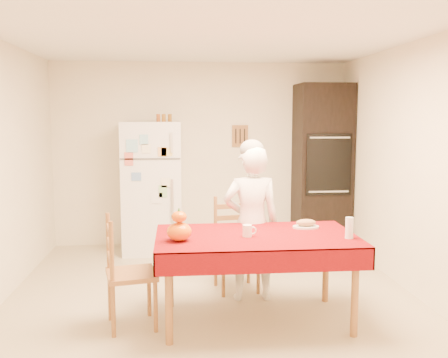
{
  "coord_description": "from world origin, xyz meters",
  "views": [
    {
      "loc": [
        -0.33,
        -4.63,
        1.76
      ],
      "look_at": [
        0.13,
        0.2,
        1.16
      ],
      "focal_mm": 40.0,
      "sensor_mm": 36.0,
      "label": 1
    }
  ],
  "objects": [
    {
      "name": "chair_left",
      "position": [
        -0.78,
        -0.54,
        0.51
      ],
      "size": [
        0.48,
        0.49,
        0.95
      ],
      "rotation": [
        0.0,
        0.0,
        1.77
      ],
      "color": "brown",
      "rests_on": "floor"
    },
    {
      "name": "spice_jar_right",
      "position": [
        -0.41,
        1.93,
        1.75
      ],
      "size": [
        0.05,
        0.05,
        0.1
      ],
      "primitive_type": "cylinder",
      "color": "brown",
      "rests_on": "refrigerator"
    },
    {
      "name": "bread_plate",
      "position": [
        0.83,
        -0.3,
        0.77
      ],
      "size": [
        0.24,
        0.24,
        0.02
      ],
      "primitive_type": "cylinder",
      "color": "silver",
      "rests_on": "dining_table"
    },
    {
      "name": "wine_glass",
      "position": [
        1.09,
        -0.71,
        0.85
      ],
      "size": [
        0.07,
        0.07,
        0.18
      ],
      "primitive_type": "cylinder",
      "color": "white",
      "rests_on": "dining_table"
    },
    {
      "name": "dining_table",
      "position": [
        0.34,
        -0.52,
        0.69
      ],
      "size": [
        1.7,
        1.0,
        0.76
      ],
      "color": "brown",
      "rests_on": "floor"
    },
    {
      "name": "coffee_mug",
      "position": [
        0.25,
        -0.57,
        0.81
      ],
      "size": [
        0.08,
        0.08,
        0.1
      ],
      "primitive_type": "cylinder",
      "color": "white",
      "rests_on": "dining_table"
    },
    {
      "name": "floor",
      "position": [
        0.0,
        0.0,
        0.0
      ],
      "size": [
        4.5,
        4.5,
        0.0
      ],
      "primitive_type": "plane",
      "color": "tan",
      "rests_on": "ground"
    },
    {
      "name": "oven_cabinet",
      "position": [
        1.63,
        1.93,
        1.1
      ],
      "size": [
        0.7,
        0.62,
        2.2
      ],
      "color": "black",
      "rests_on": "floor"
    },
    {
      "name": "pumpkin_upper",
      "position": [
        -0.32,
        -0.66,
        0.96
      ],
      "size": [
        0.12,
        0.12,
        0.09
      ],
      "primitive_type": "ellipsoid",
      "color": "#C44A04",
      "rests_on": "pumpkin_lower"
    },
    {
      "name": "seated_woman",
      "position": [
        0.38,
        0.0,
        0.75
      ],
      "size": [
        0.55,
        0.36,
        1.49
      ],
      "primitive_type": "imported",
      "rotation": [
        0.0,
        0.0,
        3.13
      ],
      "color": "white",
      "rests_on": "floor"
    },
    {
      "name": "spice_jar_mid",
      "position": [
        -0.49,
        1.93,
        1.75
      ],
      "size": [
        0.05,
        0.05,
        0.1
      ],
      "primitive_type": "cylinder",
      "color": "#975F1B",
      "rests_on": "refrigerator"
    },
    {
      "name": "spice_jar_left",
      "position": [
        -0.56,
        1.93,
        1.75
      ],
      "size": [
        0.05,
        0.05,
        0.1
      ],
      "primitive_type": "cylinder",
      "color": "#994A1B",
      "rests_on": "refrigerator"
    },
    {
      "name": "chair_far",
      "position": [
        0.26,
        0.33,
        0.51
      ],
      "size": [
        0.47,
        0.46,
        0.95
      ],
      "rotation": [
        0.0,
        0.0,
        0.15
      ],
      "color": "brown",
      "rests_on": "floor"
    },
    {
      "name": "refrigerator",
      "position": [
        -0.65,
        1.88,
        0.85
      ],
      "size": [
        0.75,
        0.74,
        1.7
      ],
      "color": "white",
      "rests_on": "floor"
    },
    {
      "name": "bread_loaf",
      "position": [
        0.83,
        -0.3,
        0.81
      ],
      "size": [
        0.18,
        0.1,
        0.06
      ],
      "primitive_type": "ellipsoid",
      "color": "#956F49",
      "rests_on": "bread_plate"
    },
    {
      "name": "pumpkin_lower",
      "position": [
        -0.32,
        -0.66,
        0.84
      ],
      "size": [
        0.2,
        0.2,
        0.15
      ],
      "primitive_type": "ellipsoid",
      "color": "#CD3704",
      "rests_on": "dining_table"
    },
    {
      "name": "room_shell",
      "position": [
        0.0,
        0.0,
        1.62
      ],
      "size": [
        4.02,
        4.52,
        2.51
      ],
      "color": "#F1EACB",
      "rests_on": "ground"
    }
  ]
}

